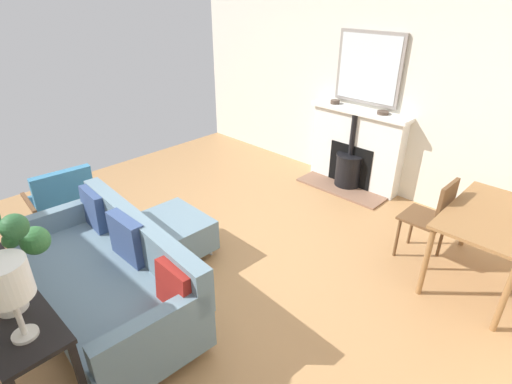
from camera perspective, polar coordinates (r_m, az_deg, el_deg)
name	(u,v)px	position (r m, az deg, el deg)	size (l,w,h in m)	color
ground_plane	(199,263)	(4.14, -8.20, -10.13)	(5.67, 5.84, 0.01)	#A87A4C
wall_left	(362,81)	(5.56, 15.02, 15.19)	(0.12, 5.84, 2.80)	silver
fireplace	(354,153)	(5.60, 13.92, 5.47)	(0.59, 1.38, 1.08)	brown
mirror_over_mantel	(369,68)	(5.40, 15.93, 16.76)	(0.04, 0.89, 0.89)	gray
mantel_bowl_near	(335,102)	(5.61, 11.32, 12.65)	(0.13, 0.13, 0.05)	#47382D
mantel_bowl_far	(383,112)	(5.28, 17.82, 10.86)	(0.15, 0.15, 0.04)	#47382D
sofa	(109,277)	(3.60, -20.39, -11.40)	(1.03, 2.01, 0.83)	#B2B2B7
ottoman	(172,234)	(4.17, -12.05, -5.89)	(0.69, 0.74, 0.41)	#B2B2B7
armchair_accent	(62,197)	(4.85, -26.11, -0.65)	(0.73, 0.65, 0.81)	brown
table_lamp_far_end	(6,282)	(2.43, -32.37, -10.94)	(0.25, 0.25, 0.50)	beige
dining_table	(493,224)	(4.07, 30.96, -4.00)	(1.17, 0.73, 0.74)	olive
dining_chair_near_fireplace	(434,215)	(4.22, 24.23, -2.99)	(0.41, 0.41, 0.90)	brown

